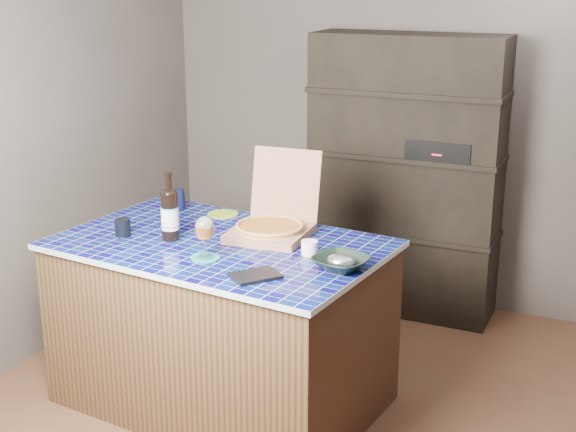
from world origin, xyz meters
The scene contains 14 objects.
room centered at (0.00, 0.00, 1.25)m, with size 3.50×3.50×3.50m.
shelving_unit centered at (0.00, 1.53, 0.90)m, with size 1.20×0.41×1.80m.
kitchen_island centered at (-0.49, -0.03, 0.44)m, with size 1.70×1.18×0.88m.
pizza_box centered at (-0.29, 0.16, 0.93)m, with size 0.40×0.48×0.41m.
mead_bottle centered at (-0.73, -0.09, 1.01)m, with size 0.09×0.09×0.34m.
teal_trivet centered at (-0.43, -0.26, 0.88)m, with size 0.14×0.14×0.01m, color #188171.
wine_glass centered at (-0.43, -0.26, 1.02)m, with size 0.09×0.09×0.20m.
tumbler centered at (-0.98, -0.15, 0.92)m, with size 0.08×0.08×0.09m, color black.
dvd_case centered at (-0.11, -0.38, 0.89)m, with size 0.15×0.21×0.02m, color black.
bowl centered at (0.19, -0.13, 0.91)m, with size 0.24×0.24×0.06m, color black.
foil_contents centered at (0.19, -0.13, 0.92)m, with size 0.13×0.11×0.06m, color silver.
white_jar centered at (-0.01, -0.01, 0.91)m, with size 0.08×0.08×0.07m, color white.
navy_cup centered at (-0.97, 0.36, 0.94)m, with size 0.08×0.08×0.12m, color black.
green_trivet centered at (-0.70, 0.39, 0.88)m, with size 0.17×0.17×0.01m, color #94B326.
Camera 1 is at (1.38, -3.31, 2.17)m, focal length 50.00 mm.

